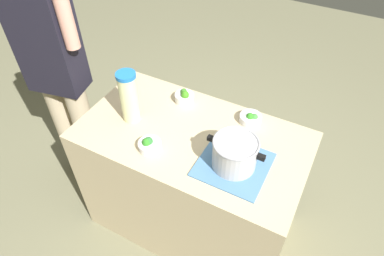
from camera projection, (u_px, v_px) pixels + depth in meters
name	position (u px, v px, depth m)	size (l,w,h in m)	color
ground_plane	(192.00, 219.00, 2.44)	(8.00, 8.00, 0.00)	#747154
counter_slab	(192.00, 183.00, 2.14)	(1.26, 0.70, 0.87)	tan
dish_cloth	(233.00, 164.00, 1.68)	(0.34, 0.33, 0.01)	teal
cooking_pot	(235.00, 153.00, 1.62)	(0.29, 0.22, 0.16)	#B7B7BC
lemonade_pitcher	(129.00, 97.00, 1.82)	(0.11, 0.11, 0.31)	beige
broccoli_bowl_front	(184.00, 97.00, 2.02)	(0.11, 0.11, 0.09)	silver
broccoli_bowl_center	(149.00, 145.00, 1.74)	(0.12, 0.12, 0.07)	silver
broccoli_bowl_back	(251.00, 118.00, 1.89)	(0.12, 0.12, 0.07)	silver
person_cook	(59.00, 75.00, 2.10)	(0.50, 0.26, 1.70)	tan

